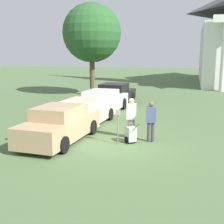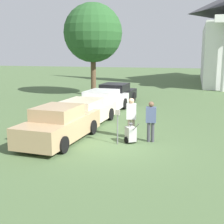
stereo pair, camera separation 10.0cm
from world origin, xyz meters
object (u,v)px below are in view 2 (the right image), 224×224
(parked_car_white, at_px, (103,102))
(person_worker, at_px, (131,116))
(parked_car_cream, at_px, (83,113))
(equipment_cart, at_px, (131,134))
(parked_car_black, at_px, (115,95))
(parked_car_tan, at_px, (60,125))
(person_supervisor, at_px, (151,119))
(parking_meter, at_px, (118,120))

(parked_car_white, relative_size, person_worker, 2.89)
(parked_car_cream, xyz_separation_m, equipment_cart, (2.98, -2.44, -0.26))
(parked_car_black, height_order, person_worker, person_worker)
(parked_car_tan, distance_m, parked_car_cream, 2.94)
(parked_car_white, distance_m, person_worker, 5.98)
(parked_car_tan, distance_m, parked_car_black, 9.68)
(equipment_cart, bearing_deg, parked_car_black, 72.00)
(person_supervisor, bearing_deg, equipment_cart, 20.68)
(parked_car_tan, height_order, parked_car_cream, parked_car_tan)
(parked_car_white, xyz_separation_m, parked_car_black, (-0.00, 3.27, 0.01))
(parked_car_tan, height_order, person_supervisor, person_supervisor)
(parked_car_cream, height_order, parking_meter, parking_meter)
(parked_car_tan, height_order, parked_car_white, parked_car_tan)
(parked_car_tan, relative_size, person_worker, 2.67)
(parked_car_white, bearing_deg, parked_car_black, 93.96)
(person_supervisor, bearing_deg, parking_meter, 23.78)
(parked_car_tan, height_order, parked_car_black, parked_car_tan)
(parked_car_tan, height_order, equipment_cart, parked_car_tan)
(parked_car_tan, relative_size, parked_car_white, 0.92)
(parking_meter, xyz_separation_m, equipment_cart, (0.49, 0.32, -0.62))
(parked_car_black, bearing_deg, person_supervisor, -62.89)
(parking_meter, xyz_separation_m, person_worker, (0.37, 0.99, 0.03))
(parked_car_black, bearing_deg, equipment_cart, -68.05)
(parked_car_white, bearing_deg, person_supervisor, -51.81)
(person_worker, height_order, equipment_cart, person_worker)
(parked_car_cream, relative_size, person_supervisor, 3.06)
(person_supervisor, bearing_deg, parked_car_black, -71.49)
(parked_car_tan, xyz_separation_m, equipment_cart, (2.98, 0.50, -0.33))
(parked_car_black, xyz_separation_m, person_worker, (2.87, -8.51, 0.33))
(person_supervisor, bearing_deg, person_worker, -23.09)
(parking_meter, bearing_deg, parked_car_black, 104.70)
(parked_car_cream, xyz_separation_m, parked_car_white, (0.00, 3.47, 0.03))
(parked_car_white, height_order, person_supervisor, person_supervisor)
(parked_car_tan, relative_size, parked_car_black, 0.99)
(parked_car_tan, bearing_deg, parked_car_cream, 93.96)
(parked_car_black, bearing_deg, parking_meter, -71.35)
(parked_car_black, relative_size, equipment_cart, 4.87)
(parked_car_cream, distance_m, parked_car_black, 6.74)
(parked_car_tan, relative_size, person_supervisor, 2.77)
(parked_car_black, xyz_separation_m, parking_meter, (2.49, -9.49, 0.31))
(parked_car_tan, xyz_separation_m, parked_car_cream, (-0.00, 2.94, -0.06))
(parked_car_black, xyz_separation_m, equipment_cart, (2.98, -9.18, -0.31))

